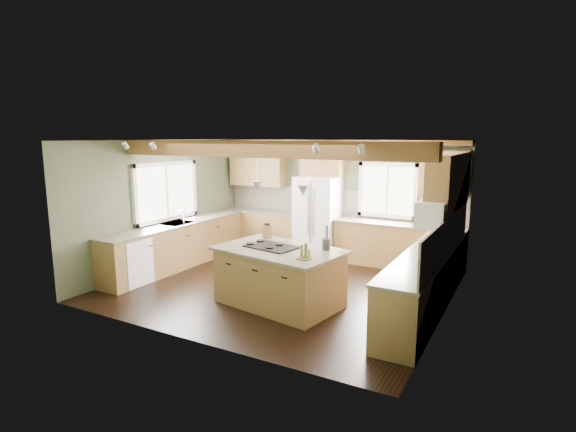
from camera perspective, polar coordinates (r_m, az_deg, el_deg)
The scene contains 37 objects.
floor at distance 8.22m, azimuth -0.72°, elevation -8.85°, with size 5.60×5.60×0.00m, color black.
ceiling at distance 7.77m, azimuth -0.77°, elevation 9.59°, with size 5.60×5.60×0.00m, color silver.
wall_back at distance 10.12m, azimuth 6.27°, elevation 2.26°, with size 5.60×5.60×0.00m, color #444C36.
wall_left at distance 9.57m, azimuth -15.49°, elevation 1.51°, with size 5.00×5.00×0.00m, color #444C36.
wall_right at distance 6.97m, azimuth 19.70°, elevation -1.82°, with size 5.00×5.00×0.00m, color #444C36.
ceiling_beam at distance 7.09m, azimuth -3.99°, elevation 8.46°, with size 5.55×0.26×0.26m, color brown.
soffit_trim at distance 9.93m, azimuth 6.18°, elevation 9.30°, with size 5.55×0.20×0.10m, color brown.
backsplash_back at distance 10.12m, azimuth 6.22°, elevation 1.74°, with size 5.58×0.03×0.58m, color brown.
backsplash_right at distance 7.04m, azimuth 19.61°, elevation -2.46°, with size 0.03×3.70×0.58m, color brown.
base_cab_back_left at distance 10.81m, azimuth -3.23°, elevation -1.82°, with size 2.02×0.60×0.88m, color brown.
counter_back_left at distance 10.73m, azimuth -3.26°, elevation 0.59°, with size 2.06×0.64×0.04m, color #4D4438.
base_cab_back_right at distance 9.53m, azimuth 13.78°, elevation -3.73°, with size 2.62×0.60×0.88m, color brown.
counter_back_right at distance 9.43m, azimuth 13.89°, elevation -1.02°, with size 2.66×0.64×0.04m, color #4D4438.
base_cab_left at distance 9.57m, azimuth -13.75°, elevation -3.67°, with size 0.60×3.70×0.88m, color brown.
counter_left at distance 9.47m, azimuth -13.86°, elevation -0.97°, with size 0.64×3.74×0.04m, color #4D4438.
base_cab_right at distance 7.29m, azimuth 17.02°, elevation -8.17°, with size 0.60×3.70×0.88m, color brown.
counter_right at distance 7.16m, azimuth 17.21°, elevation -4.67°, with size 0.64×3.74×0.04m, color #4D4438.
upper_cab_back_left at distance 10.82m, azimuth -3.86°, elevation 6.26°, with size 1.40×0.35×0.90m, color brown.
upper_cab_over_fridge at distance 10.00m, azimuth 4.37°, elevation 7.09°, with size 0.96×0.35×0.70m, color brown.
upper_cab_right at distance 7.79m, azimuth 19.80°, elevation 4.20°, with size 0.35×2.20×0.90m, color brown.
upper_cab_back_corner at distance 9.24m, azimuth 19.24°, elevation 5.07°, with size 0.90×0.35×0.90m, color brown.
window_left at distance 9.56m, azimuth -15.26°, elevation 3.02°, with size 0.04×1.60×1.05m, color white.
window_back at distance 9.69m, azimuth 12.55°, elevation 3.22°, with size 1.10×0.04×1.00m, color white.
sink at distance 9.47m, azimuth -13.86°, elevation -0.94°, with size 0.50×0.65×0.03m, color #262628.
faucet at distance 9.32m, azimuth -13.09°, elevation -0.17°, with size 0.02×0.02×0.28m, color #B2B2B7.
dishwasher at distance 8.68m, azimuth -19.51°, elevation -5.44°, with size 0.60×0.60×0.84m, color white.
oven at distance 6.10m, azimuth 14.31°, elevation -11.78°, with size 0.60×0.72×0.84m, color white.
microwave at distance 6.92m, azimuth 17.96°, elevation 0.29°, with size 0.40×0.70×0.38m, color white.
pendant_left at distance 7.23m, azimuth -3.97°, elevation 3.80°, with size 0.18×0.18×0.16m, color #B2B2B7.
pendant_right at distance 6.64m, azimuth 1.93°, elevation 3.27°, with size 0.18×0.18×0.16m, color #B2B2B7.
refrigerator at distance 9.95m, azimuth 3.78°, elevation -0.16°, with size 0.90×0.74×1.80m, color white.
island at distance 7.23m, azimuth -1.10°, elevation -7.86°, with size 1.85×1.13×0.88m, color brown.
island_top at distance 7.10m, azimuth -1.12°, elevation -4.33°, with size 1.97×1.25×0.04m, color #4D4438.
cooktop at distance 7.19m, azimuth -2.06°, elevation -3.90°, with size 0.80×0.53×0.02m, color black.
knife_block at distance 7.79m, azimuth -2.65°, elevation -2.05°, with size 0.13×0.10×0.22m, color #56371A.
utensil_crock at distance 7.04m, azimuth 4.85°, elevation -3.59°, with size 0.13×0.13×0.17m, color #463F38.
bottle_tray at distance 6.52m, azimuth 2.03°, elevation -4.46°, with size 0.24×0.24×0.22m, color brown, non-canonical shape.
Camera 1 is at (3.84, -6.76, 2.67)m, focal length 28.00 mm.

